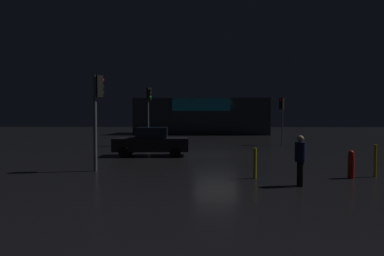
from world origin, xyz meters
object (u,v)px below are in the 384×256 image
traffic_signal_main (97,103)px  store_building (201,117)px  fire_hydrant (351,164)px  car_near (152,142)px  traffic_signal_cross_left (149,105)px  traffic_signal_opposite (282,109)px  pedestrian (300,157)px

traffic_signal_main → store_building: bearing=82.3°
fire_hydrant → car_near: bearing=141.9°
traffic_signal_cross_left → car_near: bearing=-79.1°
traffic_signal_cross_left → car_near: size_ratio=1.06×
traffic_signal_opposite → pedestrian: size_ratio=2.36×
traffic_signal_opposite → car_near: size_ratio=0.89×
traffic_signal_main → car_near: 5.60m
traffic_signal_opposite → car_near: (-9.26, -7.57, -2.12)m
store_building → pedestrian: store_building is taller
store_building → fire_hydrant: store_building is taller
traffic_signal_main → traffic_signal_cross_left: bearing=89.5°
traffic_signal_cross_left → fire_hydrant: 16.36m
fire_hydrant → store_building: bearing=99.3°
traffic_signal_opposite → pedestrian: bearing=-102.3°
traffic_signal_opposite → pedestrian: traffic_signal_opposite is taller
traffic_signal_cross_left → pedestrian: (7.21, -14.43, -2.28)m
traffic_signal_main → traffic_signal_opposite: traffic_signal_main is taller
traffic_signal_opposite → car_near: traffic_signal_opposite is taller
traffic_signal_main → fire_hydrant: size_ratio=3.89×
pedestrian → car_near: bearing=127.5°
fire_hydrant → traffic_signal_main: bearing=172.0°
store_building → traffic_signal_cross_left: size_ratio=3.87×
store_building → fire_hydrant: 32.90m
store_building → pedestrian: size_ratio=10.96×
car_near → fire_hydrant: size_ratio=4.28×
traffic_signal_cross_left → fire_hydrant: (9.43, -13.09, -2.71)m
store_building → traffic_signal_main: size_ratio=4.53×
traffic_signal_cross_left → car_near: traffic_signal_cross_left is taller
traffic_signal_opposite → fire_hydrant: 14.22m
traffic_signal_main → fire_hydrant: bearing=-8.0°
traffic_signal_main → fire_hydrant: 9.90m
store_building → car_near: 26.23m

